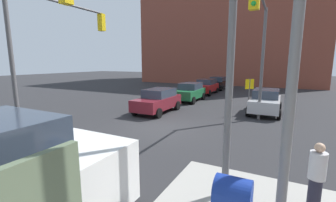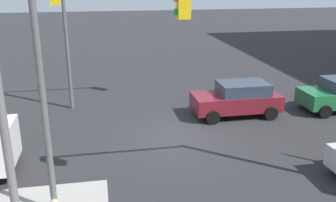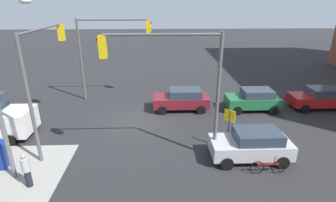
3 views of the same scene
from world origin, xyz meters
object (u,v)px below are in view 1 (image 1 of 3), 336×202
coupe_black (218,83)px  hatchback_red (206,86)px  traffic_signal_nw_corner (260,38)px  traffic_signal_ne_corner (150,18)px  pedestrian_crossing (316,176)px  hatchback_maroon (158,100)px  traffic_signal_se_corner (57,38)px  sedan_silver (265,101)px  fire_hydrant (144,100)px  bicycle_at_crosswalk (286,109)px  coupe_green (189,92)px

coupe_black → hatchback_red: same height
traffic_signal_nw_corner → traffic_signal_ne_corner: 7.18m
traffic_signal_nw_corner → pedestrian_crossing: (6.52, 2.00, -3.78)m
traffic_signal_ne_corner → hatchback_maroon: size_ratio=1.57×
traffic_signal_se_corner → sedan_silver: (-8.69, 9.21, -3.81)m
traffic_signal_ne_corner → hatchback_maroon: (-7.88, -4.25, -3.81)m
traffic_signal_nw_corner → fire_hydrant: (-2.68, -8.70, -4.16)m
hatchback_red → pedestrian_crossing: pedestrian_crossing is taller
traffic_signal_se_corner → fire_hydrant: size_ratio=6.91×
fire_hydrant → bicycle_at_crosswalk: (-1.80, 10.20, -0.14)m
coupe_black → traffic_signal_se_corner: bearing=-7.1°
hatchback_maroon → sedan_silver: (-3.03, 6.70, -0.00)m
fire_hydrant → coupe_green: bearing=146.5°
traffic_signal_nw_corner → hatchback_red: size_ratio=1.48×
coupe_green → traffic_signal_se_corner: bearing=-14.1°
traffic_signal_ne_corner → sedan_silver: size_ratio=1.60×
fire_hydrant → hatchback_maroon: 2.76m
traffic_signal_nw_corner → traffic_signal_se_corner: (4.61, -9.00, 0.01)m
traffic_signal_se_corner → traffic_signal_nw_corner: bearing=117.1°
bicycle_at_crosswalk → traffic_signal_se_corner: bearing=-49.1°
traffic_signal_se_corner → sedan_silver: traffic_signal_se_corner is taller
fire_hydrant → coupe_green: size_ratio=0.24×
traffic_signal_nw_corner → bicycle_at_crosswalk: 6.39m
fire_hydrant → traffic_signal_nw_corner: bearing=72.9°
traffic_signal_se_corner → hatchback_maroon: (-5.66, 2.51, -3.81)m
fire_hydrant → hatchback_maroon: bearing=53.7°
hatchback_maroon → traffic_signal_se_corner: bearing=-23.9°
sedan_silver → traffic_signal_ne_corner: bearing=-12.7°
traffic_signal_nw_corner → coupe_green: traffic_signal_nw_corner is taller
traffic_signal_ne_corner → coupe_green: traffic_signal_ne_corner is taller
coupe_green → coupe_black: same height
fire_hydrant → sedan_silver: (-1.41, 8.91, 0.36)m
coupe_green → hatchback_red: bearing=-178.6°
traffic_signal_se_corner → hatchback_red: size_ratio=1.48×
fire_hydrant → coupe_green: coupe_green is taller
hatchback_maroon → traffic_signal_nw_corner: bearing=80.8°
coupe_green → bicycle_at_crosswalk: bearing=76.1°
pedestrian_crossing → bicycle_at_crosswalk: size_ratio=0.95×
coupe_black → fire_hydrant: bearing=-9.5°
hatchback_red → pedestrian_crossing: (18.15, 8.37, 0.02)m
traffic_signal_ne_corner → sedan_silver: bearing=167.3°
coupe_green → hatchback_red: same height
traffic_signal_se_corner → coupe_green: traffic_signal_se_corner is taller
coupe_green → traffic_signal_nw_corner: bearing=44.3°
traffic_signal_ne_corner → coupe_black: 24.09m
hatchback_red → sedan_silver: bearing=41.1°
fire_hydrant → bicycle_at_crosswalk: size_ratio=0.54×
bicycle_at_crosswalk → fire_hydrant: bearing=-80.0°
hatchback_maroon → bicycle_at_crosswalk: bearing=113.2°
traffic_signal_ne_corner → coupe_black: bearing=-170.0°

